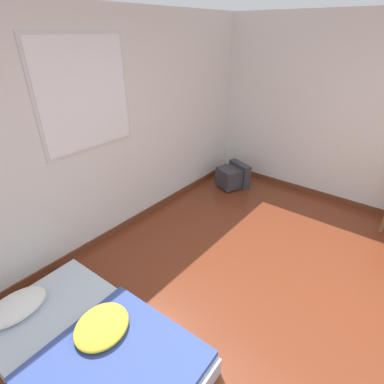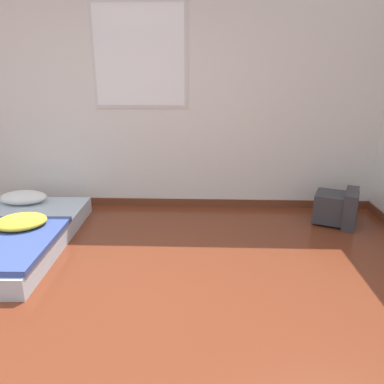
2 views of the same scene
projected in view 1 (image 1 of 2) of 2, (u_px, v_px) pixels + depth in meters
ground_plane at (304, 348)px, 2.51m from camera, size 20.00×20.00×0.00m
wall_back at (94, 139)px, 3.30m from camera, size 7.86×0.08×2.60m
mattress_bed at (88, 347)px, 2.39m from camera, size 1.11×1.90×0.32m
crt_tv at (233, 176)px, 5.02m from camera, size 0.55×0.54×0.39m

